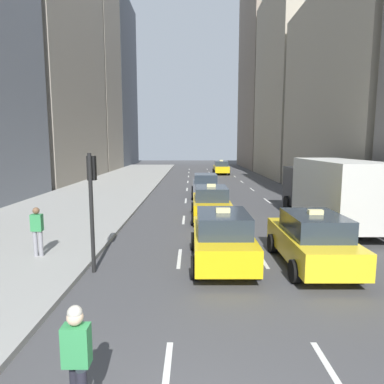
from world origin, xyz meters
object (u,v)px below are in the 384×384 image
at_px(taxi_lead, 221,237).
at_px(skateboarder, 76,361).
at_px(taxi_fourth, 310,239).
at_px(traffic_light_pole, 90,193).
at_px(box_truck, 328,189).
at_px(taxi_second, 220,168).
at_px(taxi_third, 210,203).
at_px(sedan_black_near, 204,185).
at_px(pedestrian_mid_block, 36,229).

relative_size(taxi_lead, skateboarder, 2.52).
xyz_separation_m(taxi_fourth, traffic_light_pole, (-6.75, -0.40, 1.53)).
xyz_separation_m(box_truck, traffic_light_pole, (-9.55, -6.19, 0.70)).
height_order(taxi_lead, box_truck, box_truck).
distance_m(taxi_second, taxi_third, 27.08).
xyz_separation_m(taxi_third, sedan_black_near, (0.00, 7.56, -0.00)).
relative_size(taxi_second, pedestrian_mid_block, 2.67).
distance_m(sedan_black_near, skateboarder, 20.77).
bearing_deg(box_truck, taxi_third, 169.21).
height_order(taxi_fourth, pedestrian_mid_block, taxi_fourth).
bearing_deg(skateboarder, taxi_lead, 68.76).
height_order(taxi_second, pedestrian_mid_block, taxi_second).
bearing_deg(taxi_fourth, pedestrian_mid_block, 176.28).
bearing_deg(pedestrian_mid_block, taxi_second, 75.01).
bearing_deg(taxi_lead, pedestrian_mid_block, 177.16).
relative_size(taxi_second, box_truck, 0.52).
distance_m(taxi_second, pedestrian_mid_block, 34.38).
height_order(taxi_fourth, sedan_black_near, taxi_fourth).
bearing_deg(taxi_second, taxi_fourth, -90.00).
height_order(taxi_third, box_truck, box_truck).
xyz_separation_m(sedan_black_near, box_truck, (5.60, -8.63, 0.83)).
xyz_separation_m(taxi_second, traffic_light_pole, (-6.75, -34.19, 1.53)).
distance_m(taxi_fourth, skateboarder, 8.17).
distance_m(taxi_third, taxi_fourth, 7.41).
relative_size(sedan_black_near, skateboarder, 2.56).
xyz_separation_m(taxi_third, traffic_light_pole, (-3.95, -7.25, 1.53)).
relative_size(sedan_black_near, box_truck, 0.53).
relative_size(sedan_black_near, traffic_light_pole, 1.24).
bearing_deg(sedan_black_near, pedestrian_mid_block, -113.77).
distance_m(taxi_lead, skateboarder, 6.95).
relative_size(taxi_lead, sedan_black_near, 0.98).
xyz_separation_m(sedan_black_near, skateboarder, (-2.52, -20.62, 0.09)).
relative_size(taxi_third, taxi_fourth, 1.00).
distance_m(taxi_fourth, sedan_black_near, 14.68).
bearing_deg(traffic_light_pole, sedan_black_near, 75.07).
height_order(sedan_black_near, box_truck, box_truck).
bearing_deg(skateboarder, box_truck, 55.90).
bearing_deg(taxi_fourth, skateboarder, -130.61).
height_order(skateboarder, traffic_light_pole, traffic_light_pole).
distance_m(taxi_third, traffic_light_pole, 8.40).
relative_size(skateboarder, pedestrian_mid_block, 1.06).
relative_size(taxi_second, sedan_black_near, 0.98).
bearing_deg(pedestrian_mid_block, box_truck, 24.02).
bearing_deg(taxi_lead, traffic_light_pole, -170.29).
relative_size(taxi_third, sedan_black_near, 0.98).
distance_m(sedan_black_near, box_truck, 10.32).
bearing_deg(sedan_black_near, taxi_third, -90.00).
relative_size(box_truck, skateboarder, 4.81).
bearing_deg(pedestrian_mid_block, taxi_third, 45.85).
bearing_deg(traffic_light_pole, taxi_fourth, 3.39).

